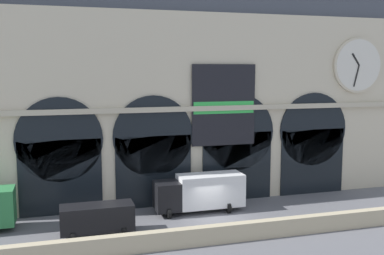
{
  "coord_description": "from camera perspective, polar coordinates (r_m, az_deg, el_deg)",
  "views": [
    {
      "loc": [
        -11.41,
        -32.4,
        11.79
      ],
      "look_at": [
        -0.41,
        5.0,
        6.82
      ],
      "focal_mm": 42.09,
      "sensor_mm": 36.0,
      "label": 1
    }
  ],
  "objects": [
    {
      "name": "quay_parapet_wall",
      "position": [
        32.19,
        5.6,
        -13.05
      ],
      "size": [
        90.0,
        0.7,
        1.26
      ],
      "primitive_type": "cube",
      "color": "#BCAD8C",
      "rests_on": "ground"
    },
    {
      "name": "ground_plane",
      "position": [
        36.32,
        2.91,
        -11.69
      ],
      "size": [
        200.0,
        200.0,
        0.0
      ],
      "primitive_type": "plane",
      "color": "slate"
    },
    {
      "name": "station_building",
      "position": [
        41.48,
        -0.35,
        5.27
      ],
      "size": [
        40.13,
        5.27,
        21.35
      ],
      "color": "beige",
      "rests_on": "ground"
    },
    {
      "name": "box_truck_center",
      "position": [
        38.0,
        1.05,
        -8.13
      ],
      "size": [
        7.5,
        2.91,
        3.12
      ],
      "color": "black",
      "rests_on": "ground"
    },
    {
      "name": "van_midwest",
      "position": [
        33.7,
        -11.92,
        -11.12
      ],
      "size": [
        5.2,
        2.48,
        2.2
      ],
      "color": "black",
      "rests_on": "ground"
    }
  ]
}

